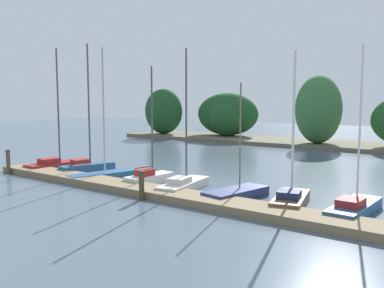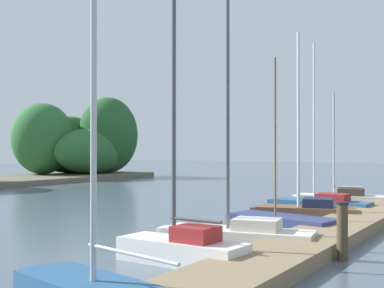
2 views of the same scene
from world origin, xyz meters
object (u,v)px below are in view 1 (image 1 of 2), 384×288
sailboat_6 (291,197)px  sailboat_7 (355,206)px  sailboat_2 (103,173)px  sailboat_5 (238,193)px  sailboat_0 (58,163)px  mooring_piling_1 (142,186)px  sailboat_4 (185,183)px  mooring_piling_0 (8,162)px  sailboat_3 (151,177)px  sailboat_1 (88,165)px

sailboat_6 → sailboat_7: (2.69, 0.29, -0.05)m
sailboat_2 → sailboat_5: bearing=-73.7°
sailboat_0 → sailboat_2: sailboat_0 is taller
sailboat_5 → mooring_piling_1: sailboat_5 is taller
sailboat_0 → sailboat_4: (11.14, -0.03, -0.06)m
sailboat_0 → sailboat_4: 11.14m
sailboat_5 → mooring_piling_0: (-15.39, -3.01, 0.51)m
sailboat_2 → sailboat_5: 9.16m
sailboat_2 → sailboat_3: sailboat_2 is taller
sailboat_0 → mooring_piling_0: size_ratio=5.37×
sailboat_0 → sailboat_4: sailboat_0 is taller
sailboat_6 → mooring_piling_0: 18.32m
sailboat_1 → mooring_piling_1: size_ratio=6.16×
sailboat_5 → sailboat_6: bearing=-76.9°
sailboat_0 → sailboat_2: 5.24m
mooring_piling_0 → sailboat_3: bearing=17.7°
sailboat_3 → sailboat_7: sailboat_7 is taller
sailboat_1 → sailboat_6: (14.34, -0.32, -0.09)m
sailboat_1 → sailboat_0: bearing=110.4°
sailboat_0 → mooring_piling_1: (10.84, -3.00, 0.27)m
sailboat_3 → sailboat_7: size_ratio=0.95×
mooring_piling_0 → sailboat_1: bearing=42.7°
sailboat_1 → sailboat_4: (8.46, -0.49, -0.12)m
sailboat_4 → mooring_piling_1: 3.00m
sailboat_0 → mooring_piling_1: bearing=-102.0°
sailboat_2 → mooring_piling_1: sailboat_2 is taller
mooring_piling_1 → sailboat_5: bearing=40.8°
sailboat_0 → mooring_piling_0: bearing=164.4°
sailboat_4 → mooring_piling_1: (-0.30, -2.96, 0.33)m
sailboat_2 → mooring_piling_1: bearing=-101.1°
sailboat_4 → mooring_piling_0: (-12.17, -2.94, 0.42)m
sailboat_3 → sailboat_5: (5.76, -0.06, -0.14)m
sailboat_3 → sailboat_6: size_ratio=0.96×
sailboat_1 → sailboat_4: 8.47m
sailboat_1 → sailboat_5: sailboat_1 is taller
mooring_piling_0 → sailboat_6: bearing=9.8°
sailboat_3 → mooring_piling_0: (-9.63, -3.07, 0.36)m
sailboat_0 → mooring_piling_1: 11.25m
sailboat_1 → sailboat_5: size_ratio=1.51×
sailboat_4 → sailboat_7: size_ratio=1.06×
sailboat_2 → sailboat_4: 5.94m
sailboat_1 → sailboat_4: size_ratio=1.13×
sailboat_4 → mooring_piling_1: bearing=164.3°
sailboat_1 → mooring_piling_1: 8.86m
sailboat_3 → sailboat_5: bearing=-86.8°
sailboat_3 → sailboat_6: sailboat_6 is taller
sailboat_2 → sailboat_3: bearing=-67.5°
sailboat_1 → sailboat_2: sailboat_1 is taller
mooring_piling_1 → sailboat_3: bearing=125.9°
sailboat_7 → mooring_piling_0: bearing=101.6°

